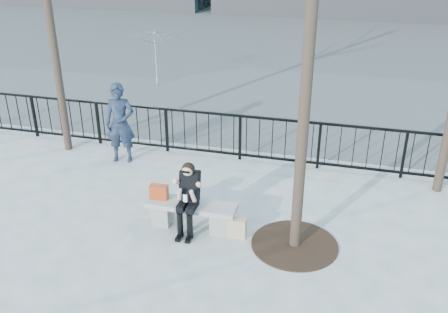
# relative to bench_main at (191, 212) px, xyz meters

# --- Properties ---
(ground) EXTENTS (120.00, 120.00, 0.00)m
(ground) POSITION_rel_bench_main_xyz_m (0.00, 0.00, -0.30)
(ground) COLOR gray
(ground) RESTS_ON ground
(street_surface) EXTENTS (60.00, 23.00, 0.01)m
(street_surface) POSITION_rel_bench_main_xyz_m (0.00, 15.00, -0.30)
(street_surface) COLOR #474747
(street_surface) RESTS_ON ground
(railing) EXTENTS (14.00, 0.06, 1.10)m
(railing) POSITION_rel_bench_main_xyz_m (0.00, 3.00, 0.25)
(railing) COLOR black
(railing) RESTS_ON ground
(tree_grate) EXTENTS (1.50, 1.50, 0.02)m
(tree_grate) POSITION_rel_bench_main_xyz_m (1.90, -0.10, -0.29)
(tree_grate) COLOR black
(tree_grate) RESTS_ON ground
(bench_main) EXTENTS (1.65, 0.46, 0.49)m
(bench_main) POSITION_rel_bench_main_xyz_m (0.00, 0.00, 0.00)
(bench_main) COLOR gray
(bench_main) RESTS_ON ground
(seated_woman) EXTENTS (0.50, 0.64, 1.34)m
(seated_woman) POSITION_rel_bench_main_xyz_m (0.00, -0.16, 0.37)
(seated_woman) COLOR black
(seated_woman) RESTS_ON ground
(handbag) EXTENTS (0.33, 0.17, 0.27)m
(handbag) POSITION_rel_bench_main_xyz_m (-0.61, 0.02, 0.32)
(handbag) COLOR #B03915
(handbag) RESTS_ON bench_main
(shopping_bag) EXTENTS (0.38, 0.14, 0.36)m
(shopping_bag) POSITION_rel_bench_main_xyz_m (0.85, -0.12, -0.12)
(shopping_bag) COLOR #CDAF91
(shopping_bag) RESTS_ON ground
(standing_man) EXTENTS (0.75, 0.58, 1.85)m
(standing_man) POSITION_rel_bench_main_xyz_m (-2.42, 2.25, 0.62)
(standing_man) COLOR black
(standing_man) RESTS_ON ground
(vendor_umbrella) EXTENTS (2.41, 2.44, 1.87)m
(vendor_umbrella) POSITION_rel_bench_main_xyz_m (-3.84, 7.93, 0.63)
(vendor_umbrella) COLOR yellow
(vendor_umbrella) RESTS_ON ground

